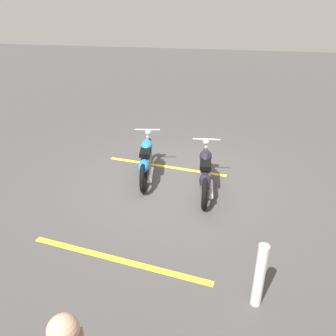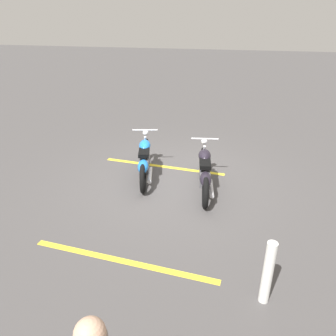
{
  "view_description": "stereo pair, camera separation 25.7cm",
  "coord_description": "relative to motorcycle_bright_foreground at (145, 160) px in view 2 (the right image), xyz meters",
  "views": [
    {
      "loc": [
        6.72,
        1.56,
        3.67
      ],
      "look_at": [
        0.67,
        0.0,
        0.65
      ],
      "focal_mm": 34.85,
      "sensor_mm": 36.0,
      "label": 1
    },
    {
      "loc": [
        6.78,
        1.31,
        3.67
      ],
      "look_at": [
        0.67,
        0.0,
        0.65
      ],
      "focal_mm": 34.85,
      "sensor_mm": 36.0,
      "label": 2
    }
  ],
  "objects": [
    {
      "name": "motorcycle_dark_foreground",
      "position": [
        0.31,
        1.47,
        0.0
      ],
      "size": [
        2.22,
        0.68,
        1.04
      ],
      "rotation": [
        0.0,
        0.0,
        3.28
      ],
      "color": "black",
      "rests_on": "ground"
    },
    {
      "name": "bollard_post",
      "position": [
        3.29,
        2.64,
        0.04
      ],
      "size": [
        0.14,
        0.14,
        1.0
      ],
      "primitive_type": "cylinder",
      "color": "white",
      "rests_on": "ground"
    },
    {
      "name": "ground_plane",
      "position": [
        0.03,
        0.72,
        -0.46
      ],
      "size": [
        60.0,
        60.0,
        0.0
      ],
      "primitive_type": "plane",
      "color": "#474444"
    },
    {
      "name": "parking_stripe_near",
      "position": [
        -0.68,
        0.31,
        -0.46
      ],
      "size": [
        0.41,
        3.2,
        0.01
      ],
      "primitive_type": "cube",
      "rotation": [
        0.0,
        0.0,
        1.48
      ],
      "color": "yellow",
      "rests_on": "ground"
    },
    {
      "name": "motorcycle_bright_foreground",
      "position": [
        0.0,
        0.0,
        0.0
      ],
      "size": [
        2.2,
        0.77,
        1.04
      ],
      "rotation": [
        0.0,
        0.0,
        3.36
      ],
      "color": "black",
      "rests_on": "ground"
    },
    {
      "name": "parking_stripe_mid",
      "position": [
        2.95,
        0.44,
        -0.46
      ],
      "size": [
        0.41,
        3.2,
        0.01
      ],
      "primitive_type": "cube",
      "rotation": [
        0.0,
        0.0,
        1.48
      ],
      "color": "yellow",
      "rests_on": "ground"
    }
  ]
}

